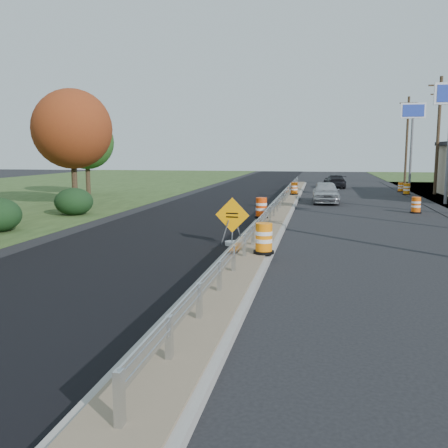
% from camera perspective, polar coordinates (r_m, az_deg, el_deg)
% --- Properties ---
extents(ground, '(140.00, 140.00, 0.00)m').
position_cam_1_polar(ground, '(19.67, 4.09, -1.94)').
color(ground, black).
rests_on(ground, ground).
extents(milled_overlay, '(7.20, 120.00, 0.01)m').
position_cam_1_polar(milled_overlay, '(30.18, -1.94, 1.66)').
color(milled_overlay, black).
rests_on(milled_overlay, ground).
extents(median, '(1.60, 55.00, 0.23)m').
position_cam_1_polar(median, '(27.53, 6.09, 1.20)').
color(median, gray).
rests_on(median, ground).
extents(guardrail, '(0.10, 46.15, 0.72)m').
position_cam_1_polar(guardrail, '(28.45, 6.28, 2.68)').
color(guardrail, silver).
rests_on(guardrail, median).
extents(pylon_sign_north, '(2.20, 0.30, 7.90)m').
position_cam_1_polar(pylon_sign_north, '(50.00, 20.77, 11.19)').
color(pylon_sign_north, slate).
rests_on(pylon_sign_north, ground).
extents(utility_pole_nmid, '(1.90, 0.26, 9.40)m').
position_cam_1_polar(utility_pole_nmid, '(44.23, 23.28, 9.50)').
color(utility_pole_nmid, '#473523').
rests_on(utility_pole_nmid, ground).
extents(utility_pole_north, '(1.90, 0.26, 9.40)m').
position_cam_1_polar(utility_pole_north, '(58.97, 20.18, 9.20)').
color(utility_pole_north, '#473523').
rests_on(utility_pole_north, ground).
extents(hedge_north, '(2.09, 2.09, 1.52)m').
position_cam_1_polar(hedge_north, '(28.64, -16.78, 2.47)').
color(hedge_north, black).
rests_on(hedge_north, ground).
extents(tree_near_red, '(4.95, 4.95, 7.35)m').
position_cam_1_polar(tree_near_red, '(33.01, -16.95, 10.33)').
color(tree_near_red, '#473523').
rests_on(tree_near_red, ground).
extents(tree_near_back, '(4.29, 4.29, 6.37)m').
position_cam_1_polar(tree_near_back, '(41.48, -15.43, 9.00)').
color(tree_near_back, '#473523').
rests_on(tree_near_back, ground).
extents(caution_sign, '(1.30, 0.54, 1.79)m').
position_cam_1_polar(caution_sign, '(18.62, 0.94, -1.07)').
color(caution_sign, white).
rests_on(caution_sign, ground).
extents(barrel_median_near, '(0.67, 0.67, 0.98)m').
position_cam_1_polar(barrel_median_near, '(16.06, 4.57, -1.72)').
color(barrel_median_near, black).
rests_on(barrel_median_near, median).
extents(barrel_median_mid, '(0.68, 0.68, 1.00)m').
position_cam_1_polar(barrel_median_mid, '(24.76, 4.29, 1.82)').
color(barrel_median_mid, black).
rests_on(barrel_median_mid, median).
extents(barrel_median_far, '(0.63, 0.63, 0.92)m').
position_cam_1_polar(barrel_median_far, '(38.46, 8.03, 4.01)').
color(barrel_median_far, black).
rests_on(barrel_median_far, median).
extents(barrel_shoulder_near, '(0.63, 0.63, 0.92)m').
position_cam_1_polar(barrel_shoulder_near, '(30.45, 21.09, 1.99)').
color(barrel_shoulder_near, black).
rests_on(barrel_shoulder_near, ground).
extents(barrel_shoulder_mid, '(0.64, 0.64, 0.93)m').
position_cam_1_polar(barrel_shoulder_mid, '(43.19, 20.15, 3.75)').
color(barrel_shoulder_mid, black).
rests_on(barrel_shoulder_mid, ground).
extents(barrel_shoulder_far, '(0.56, 0.56, 0.82)m').
position_cam_1_polar(barrel_shoulder_far, '(46.06, 19.54, 3.97)').
color(barrel_shoulder_far, black).
rests_on(barrel_shoulder_far, ground).
extents(car_silver, '(1.88, 4.40, 1.48)m').
position_cam_1_polar(car_silver, '(34.74, 11.56, 3.59)').
color(car_silver, '#BABBBF').
rests_on(car_silver, ground).
extents(car_dark_far, '(2.19, 4.56, 1.28)m').
position_cam_1_polar(car_dark_far, '(49.66, 12.55, 4.81)').
color(car_dark_far, black).
rests_on(car_dark_far, ground).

